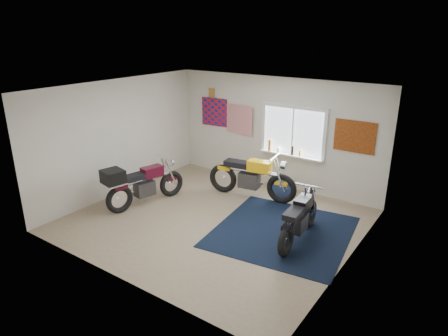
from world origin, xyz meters
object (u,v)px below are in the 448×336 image
Objects in this scene: navy_rug at (282,231)px; maroon_tourer at (140,184)px; black_chrome_bike at (299,220)px; yellow_triumph at (251,178)px.

maroon_tourer is (-3.16, -0.73, 0.52)m from navy_rug.
black_chrome_bike is at bearing -16.29° from navy_rug.
black_chrome_bike is (0.38, -0.11, 0.41)m from navy_rug.
navy_rug is 1.32× the size of maroon_tourer.
yellow_triumph is 2.54m from maroon_tourer.
yellow_triumph is 2.14m from black_chrome_bike.
yellow_triumph is at bearing 141.86° from navy_rug.
maroon_tourer is at bearing -167.05° from navy_rug.
yellow_triumph is at bearing -31.26° from maroon_tourer.
yellow_triumph reaches higher than black_chrome_bike.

